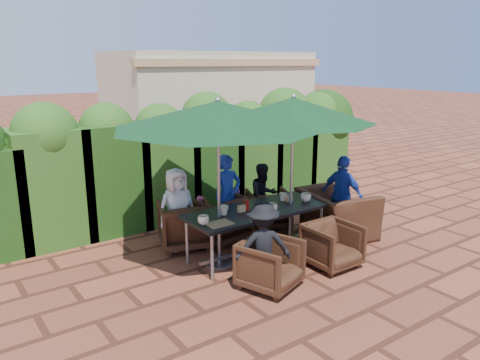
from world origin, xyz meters
TOP-DOWN VIEW (x-y plane):
  - ground at (0.00, 0.00)m, footprint 80.00×80.00m
  - dining_table at (-0.10, -0.11)m, footprint 2.26×0.90m
  - umbrella_left at (-0.75, -0.05)m, footprint 2.99×2.99m
  - umbrella_right at (0.52, -0.17)m, footprint 2.51×2.51m
  - chair_far_left at (-0.84, 0.84)m, footprint 1.01×0.98m
  - chair_far_mid at (-0.21, 0.73)m, footprint 0.92×0.88m
  - chair_far_right at (0.87, 0.81)m, footprint 0.93×0.91m
  - chair_near_left at (-0.61, -1.07)m, footprint 0.89×0.86m
  - chair_near_right at (0.55, -1.07)m, footprint 0.70×0.66m
  - chair_end_right at (1.55, -0.21)m, footprint 1.01×1.34m
  - adult_far_left at (-0.95, 0.87)m, footprint 0.66×0.41m
  - adult_far_mid at (-0.00, 0.85)m, footprint 0.52×0.43m
  - adult_far_right at (0.77, 0.84)m, footprint 0.59×0.39m
  - adult_near_left at (-0.71, -1.02)m, footprint 0.84×0.62m
  - adult_end_right at (1.70, -0.19)m, footprint 0.52×0.86m
  - child_left at (-0.48, 0.94)m, footprint 0.34×0.31m
  - child_right at (0.35, 1.04)m, footprint 0.32×0.28m
  - pedestrian_a at (1.47, 4.23)m, footprint 1.54×1.10m
  - pedestrian_b at (2.55, 4.32)m, footprint 0.93×0.65m
  - pedestrian_c at (3.52, 4.27)m, footprint 1.18×0.81m
  - cup_a at (-1.12, -0.22)m, footprint 0.16×0.16m
  - cup_b at (-0.66, -0.03)m, footprint 0.14×0.14m
  - cup_c at (-0.00, -0.34)m, footprint 0.17×0.17m
  - cup_d at (0.51, -0.00)m, footprint 0.13×0.13m
  - cup_e at (0.78, -0.24)m, footprint 0.17×0.17m
  - ketchup_bottle at (-0.26, -0.08)m, footprint 0.04×0.04m
  - sauce_bottle at (-0.25, 0.02)m, footprint 0.04×0.04m
  - serving_tray at (-0.94, -0.34)m, footprint 0.35×0.25m
  - number_block_left at (-0.37, -0.07)m, footprint 0.12×0.06m
  - number_block_right at (0.56, -0.08)m, footprint 0.12×0.06m
  - hedge_wall at (-0.10, 2.32)m, footprint 9.10×1.60m
  - building at (3.50, 6.99)m, footprint 6.20×3.08m

SIDE VIEW (x-z plane):
  - ground at x=0.00m, z-range 0.00..0.00m
  - chair_near_right at x=0.55m, z-range 0.00..0.72m
  - chair_near_left at x=-0.61m, z-range 0.00..0.73m
  - chair_far_right at x=0.87m, z-range 0.00..0.74m
  - child_right at x=0.35m, z-range 0.00..0.76m
  - child_left at x=-0.48m, z-range 0.00..0.77m
  - chair_far_left at x=-0.84m, z-range 0.00..0.83m
  - chair_far_mid at x=-0.21m, z-range 0.00..0.84m
  - chair_end_right at x=1.55m, z-range 0.00..1.05m
  - adult_far_right at x=0.77m, z-range 0.00..1.18m
  - adult_near_left at x=-0.71m, z-range 0.00..1.19m
  - adult_far_left at x=-0.95m, z-range 0.00..1.32m
  - dining_table at x=-0.10m, z-range 0.30..1.05m
  - adult_end_right at x=1.70m, z-range 0.00..1.38m
  - adult_far_mid at x=0.00m, z-range 0.00..1.43m
  - serving_tray at x=-0.94m, z-range 0.75..0.77m
  - pedestrian_a at x=1.47m, z-range 0.00..1.56m
  - number_block_left at x=-0.37m, z-range 0.75..0.85m
  - number_block_right at x=0.56m, z-range 0.75..0.85m
  - cup_a at x=-1.12m, z-range 0.75..0.88m
  - cup_d at x=0.51m, z-range 0.75..0.88m
  - cup_c at x=0.00m, z-range 0.75..0.88m
  - cup_e at x=0.78m, z-range 0.75..0.88m
  - cup_b at x=-0.66m, z-range 0.75..0.89m
  - ketchup_bottle at x=-0.26m, z-range 0.75..0.92m
  - sauce_bottle at x=-0.25m, z-range 0.75..0.92m
  - pedestrian_c at x=3.52m, z-range 0.00..1.69m
  - pedestrian_b at x=2.55m, z-range 0.00..1.79m
  - hedge_wall at x=-0.10m, z-range 0.10..2.50m
  - building at x=3.50m, z-range 0.01..3.21m
  - umbrella_right at x=0.52m, z-range 0.98..3.44m
  - umbrella_left at x=-0.75m, z-range 0.98..3.44m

